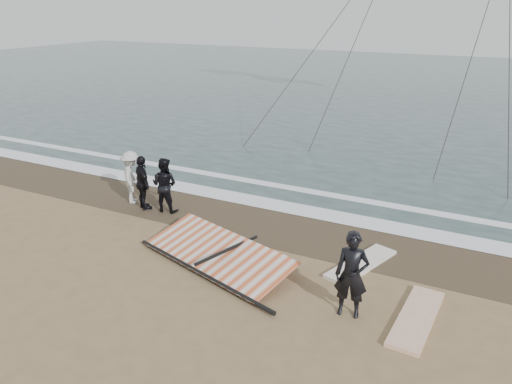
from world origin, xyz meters
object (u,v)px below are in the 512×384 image
at_px(man_main, 352,275).
at_px(board_white, 417,318).
at_px(board_cream, 361,264).
at_px(sail_rig, 218,253).

distance_m(man_main, board_white, 1.67).
bearing_deg(board_white, board_cream, 137.22).
bearing_deg(man_main, sail_rig, 159.57).
relative_size(man_main, board_white, 0.79).
distance_m(man_main, sail_rig, 3.87).
relative_size(board_white, sail_rig, 0.52).
distance_m(board_cream, sail_rig, 3.65).
relative_size(man_main, board_cream, 0.82).
relative_size(man_main, sail_rig, 0.41).
xyz_separation_m(board_white, board_cream, (-1.69, 1.72, 0.00)).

